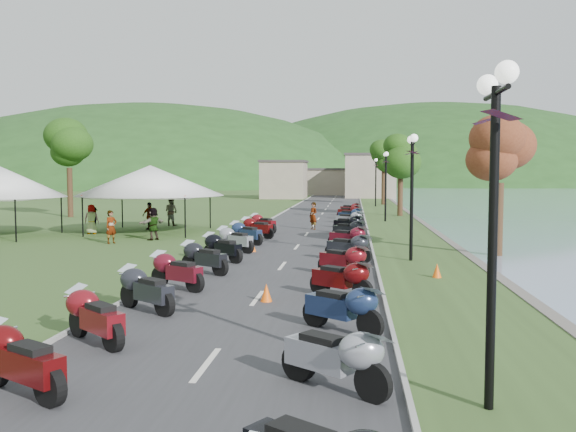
{
  "coord_description": "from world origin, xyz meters",
  "views": [
    {
      "loc": [
        2.68,
        -6.78,
        3.55
      ],
      "look_at": [
        -0.72,
        24.74,
        1.3
      ],
      "focal_mm": 38.0,
      "sensor_mm": 36.0,
      "label": 1
    }
  ],
  "objects": [
    {
      "name": "moto_row_right",
      "position": [
        2.42,
        21.29,
        0.55
      ],
      "size": [
        2.6,
        46.49,
        1.1
      ],
      "primitive_type": null,
      "color": "#331411",
      "rests_on": "ground"
    },
    {
      "name": "tree_lakeside",
      "position": [
        8.83,
        20.02,
        3.55
      ],
      "size": [
        2.56,
        2.56,
        7.1
      ],
      "primitive_type": null,
      "color": "#285715",
      "rests_on": "ground"
    },
    {
      "name": "far_building",
      "position": [
        -2.0,
        85.0,
        2.5
      ],
      "size": [
        18.0,
        16.0,
        5.0
      ],
      "primitive_type": "cube",
      "color": "gray",
      "rests_on": "ground"
    },
    {
      "name": "hills_backdrop",
      "position": [
        0.0,
        200.0,
        0.0
      ],
      "size": [
        360.0,
        120.0,
        76.0
      ],
      "primitive_type": null,
      "color": "#285621",
      "rests_on": "ground"
    },
    {
      "name": "traffic_cone_near",
      "position": [
        0.31,
        9.58,
        0.26
      ],
      "size": [
        0.33,
        0.33,
        0.52
      ],
      "primitive_type": "cone",
      "color": "#F2590C",
      "rests_on": "ground"
    },
    {
      "name": "pedestrian_b",
      "position": [
        -9.48,
        32.87,
        0.0
      ],
      "size": [
        1.06,
        0.81,
        1.93
      ],
      "primitive_type": "imported",
      "rotation": [
        0.0,
        0.0,
        2.78
      ],
      "color": "slate",
      "rests_on": "ground"
    },
    {
      "name": "road",
      "position": [
        0.0,
        40.0,
        0.01
      ],
      "size": [
        7.0,
        120.0,
        0.02
      ],
      "primitive_type": "cube",
      "color": "#38383B",
      "rests_on": "ground"
    },
    {
      "name": "moto_row_left",
      "position": [
        -2.59,
        10.99,
        0.55
      ],
      "size": [
        2.6,
        37.79,
        1.1
      ],
      "primitive_type": null,
      "color": "#331411",
      "rests_on": "ground"
    },
    {
      "name": "pedestrian_a",
      "position": [
        -9.41,
        22.51,
        0.0
      ],
      "size": [
        0.71,
        0.76,
        1.67
      ],
      "primitive_type": "imported",
      "rotation": [
        0.0,
        0.0,
        0.97
      ],
      "color": "slate",
      "rests_on": "ground"
    },
    {
      "name": "vendor_tent_main",
      "position": [
        -9.37,
        28.45,
        2.0
      ],
      "size": [
        5.84,
        5.84,
        4.0
      ],
      "primitive_type": null,
      "color": "white",
      "rests_on": "ground"
    },
    {
      "name": "streetlamp_near",
      "position": [
        4.72,
        2.4,
        2.5
      ],
      "size": [
        1.4,
        1.4,
        5.0
      ],
      "primitive_type": null,
      "color": "black",
      "rests_on": "ground"
    },
    {
      "name": "pedestrian_c",
      "position": [
        -12.74,
        27.91,
        0.0
      ],
      "size": [
        0.95,
        1.03,
        1.54
      ],
      "primitive_type": "imported",
      "rotation": [
        0.0,
        0.0,
        5.4
      ],
      "color": "slate",
      "rests_on": "ground"
    }
  ]
}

